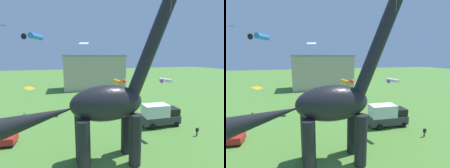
% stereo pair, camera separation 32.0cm
% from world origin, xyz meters
% --- Properties ---
extents(dinosaur_sculpture, '(15.33, 3.25, 16.02)m').
position_xyz_m(dinosaur_sculpture, '(0.65, 3.27, 5.79)').
color(dinosaur_sculpture, black).
rests_on(dinosaur_sculpture, ground_plane).
extents(parked_box_truck, '(5.71, 2.42, 3.20)m').
position_xyz_m(parked_box_truck, '(9.99, 9.09, 1.65)').
color(parked_box_truck, '#38383D').
rests_on(parked_box_truck, ground_plane).
extents(person_vendor_side, '(0.45, 0.20, 1.20)m').
position_xyz_m(person_vendor_side, '(12.84, 4.99, 0.73)').
color(person_vendor_side, '#6B6056').
rests_on(person_vendor_side, ground_plane).
extents(kite_far_left, '(2.53, 2.92, 0.84)m').
position_xyz_m(kite_far_left, '(6.80, 17.56, 5.32)').
color(kite_far_left, orange).
extents(kite_near_low, '(1.64, 1.74, 0.49)m').
position_xyz_m(kite_near_low, '(8.63, 6.29, 7.06)').
color(kite_near_low, white).
extents(kite_far_right, '(0.97, 1.07, 1.06)m').
position_xyz_m(kite_far_right, '(-11.51, 19.63, 14.61)').
color(kite_far_right, '#287AE5').
extents(kite_high_left, '(0.48, 0.65, 0.82)m').
position_xyz_m(kite_high_left, '(-7.94, 20.33, 4.20)').
color(kite_high_left, purple).
extents(kite_apex, '(1.79, 1.50, 0.35)m').
position_xyz_m(kite_apex, '(0.63, 18.20, 12.12)').
color(kite_apex, white).
extents(kite_near_high, '(1.62, 1.80, 1.86)m').
position_xyz_m(kite_near_high, '(-7.77, 15.42, 5.30)').
color(kite_near_high, orange).
extents(kite_high_right, '(1.64, 1.70, 0.48)m').
position_xyz_m(kite_high_right, '(-5.09, 4.70, 11.49)').
color(kite_high_right, '#287AE5').
extents(background_building_block, '(18.51, 8.61, 10.33)m').
position_xyz_m(background_building_block, '(6.07, 39.57, 5.17)').
color(background_building_block, '#B7A893').
rests_on(background_building_block, ground_plane).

